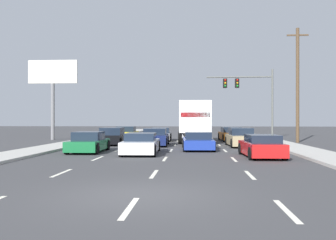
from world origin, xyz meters
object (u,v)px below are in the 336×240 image
Objects in this scene: roadside_billboard at (53,82)px; car_yellow at (127,134)px; car_black at (113,137)px; car_blue at (198,141)px; car_red at (261,146)px; car_tan at (241,138)px; traffic_signal_mast at (246,89)px; box_truck at (194,119)px; car_orange at (231,134)px; utility_pole_mid at (298,84)px; car_white at (141,144)px; car_gray at (161,135)px; car_green at (89,143)px; car_navy at (155,138)px.

car_yellow is at bearing 5.81° from roadside_billboard.
car_blue is (6.58, -4.19, -0.07)m from car_black.
roadside_billboard is at bearing 138.86° from car_red.
car_yellow reaches higher than car_red.
car_yellow is at bearing 140.82° from car_tan.
roadside_billboard is at bearing -167.79° from traffic_signal_mast.
car_orange is (3.45, 2.76, -1.38)m from box_truck.
car_orange reaches higher than car_blue.
car_yellow reaches higher than car_orange.
utility_pole_mid reaches higher than traffic_signal_mast.
car_tan is (9.74, -1.24, 0.00)m from car_black.
car_blue is 1.05× the size of car_tan.
car_white is 17.81m from roadside_billboard.
traffic_signal_mast reaches higher than car_white.
car_blue is 5.62m from car_red.
car_gray is at bearing 90.15° from car_white.
utility_pole_mid reaches higher than roadside_billboard.
car_tan is (9.75, 5.23, 0.05)m from car_green.
box_truck is at bearing 27.42° from car_black.
car_red is at bearing -57.38° from car_yellow.
car_orange reaches higher than car_red.
car_green is 0.51× the size of box_truck.
car_yellow is at bearing 103.84° from car_white.
car_tan is at bearing -138.76° from utility_pole_mid.
car_green is at bearing -121.15° from car_navy.
car_black is at bearing -120.56° from car_gray.
traffic_signal_mast is at bearing 65.25° from car_orange.
car_white is 14.84m from car_orange.
car_black is 0.42× the size of utility_pole_mid.
car_tan is at bearing -99.84° from traffic_signal_mast.
car_white is at bearing -136.53° from car_blue.
roadside_billboard is (-17.07, 14.91, 5.07)m from car_red.
utility_pole_mid is at bearing -6.73° from roadside_billboard.
car_blue is (3.14, -3.42, -0.06)m from car_navy.
box_truck is at bearing 56.91° from car_green.
box_truck is 1.99× the size of car_red.
roadside_billboard reaches higher than car_tan.
car_yellow is at bearing 151.40° from box_truck.
utility_pole_mid is (11.70, 4.26, 4.42)m from car_navy.
roadside_billboard reaches higher than car_black.
traffic_signal_mast is at bearing 29.07° from car_gray.
car_green is 15.38m from roadside_billboard.
car_black is 16.14m from utility_pole_mid.
traffic_signal_mast is 0.94× the size of roadside_billboard.
car_navy reaches higher than car_white.
car_orange is at bearing -4.61° from car_yellow.
utility_pole_mid is 1.26× the size of roadside_billboard.
utility_pole_mid is at bearing 42.36° from car_white.
car_yellow is 8.43m from car_navy.
car_blue is 17.99m from roadside_billboard.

